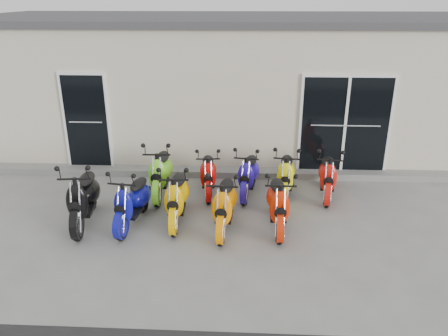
{
  "coord_description": "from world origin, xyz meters",
  "views": [
    {
      "loc": [
        0.38,
        -7.25,
        3.89
      ],
      "look_at": [
        0.0,
        0.6,
        0.75
      ],
      "focal_mm": 35.0,
      "sensor_mm": 36.0,
      "label": 1
    }
  ],
  "objects_px": {
    "scooter_front_blue": "(132,195)",
    "scooter_back_yellow": "(286,169)",
    "scooter_front_red": "(278,197)",
    "scooter_back_blue": "(249,169)",
    "scooter_back_extra": "(328,170)",
    "scooter_front_orange_a": "(177,191)",
    "scooter_back_green": "(160,166)",
    "scooter_front_orange_b": "(224,197)",
    "scooter_back_red": "(208,169)",
    "scooter_front_black": "(83,191)"
  },
  "relations": [
    {
      "from": "scooter_front_black",
      "to": "scooter_back_red",
      "type": "xyz_separation_m",
      "value": [
        2.12,
        1.41,
        -0.1
      ]
    },
    {
      "from": "scooter_front_blue",
      "to": "scooter_back_yellow",
      "type": "bearing_deg",
      "value": 33.31
    },
    {
      "from": "scooter_back_extra",
      "to": "scooter_front_orange_a",
      "type": "bearing_deg",
      "value": -148.77
    },
    {
      "from": "scooter_front_orange_a",
      "to": "scooter_front_orange_b",
      "type": "xyz_separation_m",
      "value": [
        0.88,
        -0.25,
        0.0
      ]
    },
    {
      "from": "scooter_back_green",
      "to": "scooter_back_red",
      "type": "xyz_separation_m",
      "value": [
        0.97,
        0.11,
        -0.08
      ]
    },
    {
      "from": "scooter_back_red",
      "to": "scooter_back_blue",
      "type": "bearing_deg",
      "value": -6.84
    },
    {
      "from": "scooter_front_red",
      "to": "scooter_back_blue",
      "type": "relative_size",
      "value": 1.05
    },
    {
      "from": "scooter_front_orange_a",
      "to": "scooter_back_yellow",
      "type": "xyz_separation_m",
      "value": [
        2.06,
        1.18,
        -0.02
      ]
    },
    {
      "from": "scooter_front_red",
      "to": "scooter_front_blue",
      "type": "bearing_deg",
      "value": -179.15
    },
    {
      "from": "scooter_front_red",
      "to": "scooter_back_green",
      "type": "bearing_deg",
      "value": 151.31
    },
    {
      "from": "scooter_front_orange_a",
      "to": "scooter_front_red",
      "type": "height_order",
      "value": "scooter_front_orange_a"
    },
    {
      "from": "scooter_front_blue",
      "to": "scooter_back_yellow",
      "type": "xyz_separation_m",
      "value": [
        2.83,
        1.36,
        0.0
      ]
    },
    {
      "from": "scooter_back_red",
      "to": "scooter_front_red",
      "type": "bearing_deg",
      "value": -50.7
    },
    {
      "from": "scooter_back_extra",
      "to": "scooter_back_blue",
      "type": "bearing_deg",
      "value": -171.23
    },
    {
      "from": "scooter_front_orange_a",
      "to": "scooter_back_red",
      "type": "bearing_deg",
      "value": 67.34
    },
    {
      "from": "scooter_back_blue",
      "to": "scooter_back_extra",
      "type": "distance_m",
      "value": 1.61
    },
    {
      "from": "scooter_front_orange_b",
      "to": "scooter_back_green",
      "type": "distance_m",
      "value": 1.94
    },
    {
      "from": "scooter_back_green",
      "to": "scooter_front_orange_b",
      "type": "bearing_deg",
      "value": -47.26
    },
    {
      "from": "scooter_front_blue",
      "to": "scooter_back_extra",
      "type": "relative_size",
      "value": 1.03
    },
    {
      "from": "scooter_back_blue",
      "to": "scooter_back_yellow",
      "type": "height_order",
      "value": "scooter_back_yellow"
    },
    {
      "from": "scooter_front_orange_a",
      "to": "scooter_front_blue",
      "type": "bearing_deg",
      "value": -168.64
    },
    {
      "from": "scooter_back_green",
      "to": "scooter_back_extra",
      "type": "height_order",
      "value": "scooter_back_green"
    },
    {
      "from": "scooter_front_red",
      "to": "scooter_back_yellow",
      "type": "xyz_separation_m",
      "value": [
        0.25,
        1.34,
        -0.01
      ]
    },
    {
      "from": "scooter_front_orange_b",
      "to": "scooter_back_blue",
      "type": "distance_m",
      "value": 1.51
    },
    {
      "from": "scooter_front_black",
      "to": "scooter_front_orange_a",
      "type": "height_order",
      "value": "scooter_front_black"
    },
    {
      "from": "scooter_back_yellow",
      "to": "scooter_back_blue",
      "type": "bearing_deg",
      "value": -175.1
    },
    {
      "from": "scooter_front_orange_b",
      "to": "scooter_back_green",
      "type": "relative_size",
      "value": 0.97
    },
    {
      "from": "scooter_front_orange_b",
      "to": "scooter_back_red",
      "type": "distance_m",
      "value": 1.53
    },
    {
      "from": "scooter_front_black",
      "to": "scooter_front_red",
      "type": "height_order",
      "value": "scooter_front_black"
    },
    {
      "from": "scooter_front_orange_a",
      "to": "scooter_front_red",
      "type": "distance_m",
      "value": 1.82
    },
    {
      "from": "scooter_back_yellow",
      "to": "scooter_front_red",
      "type": "bearing_deg",
      "value": -93.97
    },
    {
      "from": "scooter_front_orange_a",
      "to": "scooter_back_green",
      "type": "xyz_separation_m",
      "value": [
        -0.5,
        1.12,
        0.02
      ]
    },
    {
      "from": "scooter_front_blue",
      "to": "scooter_front_red",
      "type": "bearing_deg",
      "value": 8.2
    },
    {
      "from": "scooter_back_green",
      "to": "scooter_front_red",
      "type": "bearing_deg",
      "value": -31.29
    },
    {
      "from": "scooter_front_orange_b",
      "to": "scooter_back_red",
      "type": "bearing_deg",
      "value": 108.87
    },
    {
      "from": "scooter_back_green",
      "to": "scooter_back_yellow",
      "type": "distance_m",
      "value": 2.56
    },
    {
      "from": "scooter_front_red",
      "to": "scooter_back_extra",
      "type": "distance_m",
      "value": 1.75
    },
    {
      "from": "scooter_front_blue",
      "to": "scooter_back_extra",
      "type": "height_order",
      "value": "scooter_front_blue"
    },
    {
      "from": "scooter_back_extra",
      "to": "scooter_front_orange_b",
      "type": "bearing_deg",
      "value": -135.79
    },
    {
      "from": "scooter_back_green",
      "to": "scooter_back_extra",
      "type": "distance_m",
      "value": 3.41
    },
    {
      "from": "scooter_front_red",
      "to": "scooter_back_extra",
      "type": "relative_size",
      "value": 1.05
    },
    {
      "from": "scooter_front_black",
      "to": "scooter_front_orange_a",
      "type": "relative_size",
      "value": 1.07
    },
    {
      "from": "scooter_back_blue",
      "to": "scooter_back_extra",
      "type": "xyz_separation_m",
      "value": [
        1.61,
        0.0,
        0.0
      ]
    },
    {
      "from": "scooter_front_red",
      "to": "scooter_back_red",
      "type": "height_order",
      "value": "scooter_front_red"
    },
    {
      "from": "scooter_back_red",
      "to": "scooter_back_blue",
      "type": "height_order",
      "value": "scooter_back_blue"
    },
    {
      "from": "scooter_front_orange_b",
      "to": "scooter_back_yellow",
      "type": "distance_m",
      "value": 1.86
    },
    {
      "from": "scooter_back_yellow",
      "to": "scooter_back_red",
      "type": "bearing_deg",
      "value": -175.27
    },
    {
      "from": "scooter_front_black",
      "to": "scooter_front_blue",
      "type": "bearing_deg",
      "value": -7.55
    },
    {
      "from": "scooter_front_blue",
      "to": "scooter_back_blue",
      "type": "bearing_deg",
      "value": 41.4
    },
    {
      "from": "scooter_front_orange_b",
      "to": "scooter_front_red",
      "type": "xyz_separation_m",
      "value": [
        0.94,
        0.09,
        -0.01
      ]
    }
  ]
}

